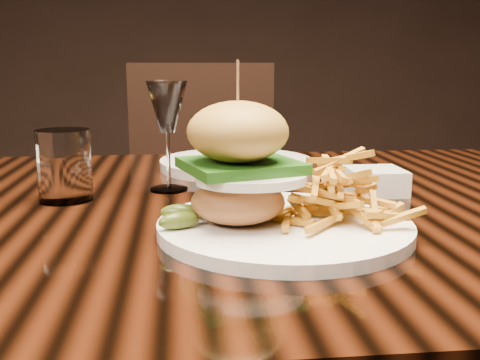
{
  "coord_description": "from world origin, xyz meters",
  "views": [
    {
      "loc": [
        -0.09,
        -0.79,
        0.95
      ],
      "look_at": [
        -0.02,
        -0.14,
        0.81
      ],
      "focal_mm": 42.0,
      "sensor_mm": 36.0,
      "label": 1
    }
  ],
  "objects": [
    {
      "name": "wine_glass",
      "position": [
        -0.11,
        0.08,
        0.88
      ],
      "size": [
        0.06,
        0.06,
        0.17
      ],
      "color": "white",
      "rests_on": "dining_table"
    },
    {
      "name": "dining_table",
      "position": [
        0.0,
        0.0,
        0.67
      ],
      "size": [
        1.6,
        0.9,
        0.75
      ],
      "color": "black",
      "rests_on": "ground"
    },
    {
      "name": "burger_plate",
      "position": [
        0.02,
        -0.16,
        0.8
      ],
      "size": [
        0.3,
        0.3,
        0.2
      ],
      "rotation": [
        0.0,
        0.0,
        0.09
      ],
      "color": "white",
      "rests_on": "dining_table"
    },
    {
      "name": "chair_far",
      "position": [
        -0.02,
        0.89,
        0.54
      ],
      "size": [
        0.47,
        0.48,
        0.95
      ],
      "rotation": [
        0.0,
        0.0,
        0.03
      ],
      "color": "black",
      "rests_on": "ground"
    },
    {
      "name": "water_tumbler",
      "position": [
        -0.26,
        0.03,
        0.8
      ],
      "size": [
        0.08,
        0.08,
        0.1
      ],
      "primitive_type": "cylinder",
      "color": "white",
      "rests_on": "dining_table"
    },
    {
      "name": "ramekin",
      "position": [
        0.2,
        0.03,
        0.77
      ],
      "size": [
        0.1,
        0.1,
        0.04
      ],
      "primitive_type": "cube",
      "rotation": [
        0.0,
        0.0,
        0.23
      ],
      "color": "white",
      "rests_on": "dining_table"
    },
    {
      "name": "far_dish",
      "position": [
        0.01,
        0.26,
        0.77
      ],
      "size": [
        0.29,
        0.29,
        0.09
      ],
      "rotation": [
        0.0,
        0.0,
        0.23
      ],
      "color": "white",
      "rests_on": "dining_table"
    }
  ]
}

